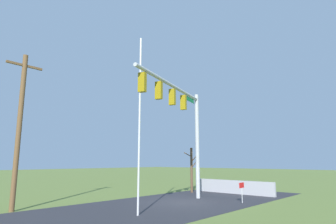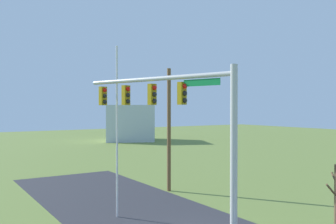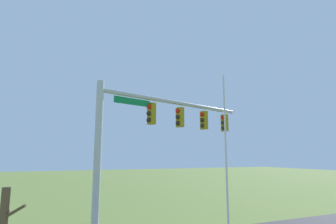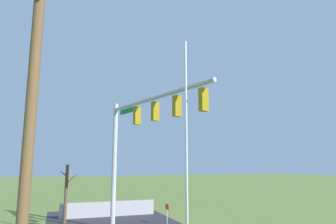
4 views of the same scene
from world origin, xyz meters
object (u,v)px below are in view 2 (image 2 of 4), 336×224
(utility_pole, at_px, (169,127))
(distant_building, at_px, (129,123))
(signal_mast, at_px, (178,115))
(flagpole, at_px, (117,132))

(utility_pole, xyz_separation_m, distant_building, (-36.14, 15.18, -1.27))
(signal_mast, distance_m, distant_building, 48.45)
(utility_pole, height_order, distant_building, utility_pole)
(utility_pole, bearing_deg, flagpole, -56.96)
(utility_pole, bearing_deg, signal_mast, -30.44)
(signal_mast, bearing_deg, distant_building, 155.75)
(signal_mast, height_order, distant_building, signal_mast)
(flagpole, xyz_separation_m, distant_building, (-39.73, 20.70, -1.37))
(flagpole, bearing_deg, signal_mast, 10.71)
(signal_mast, distance_m, utility_pole, 9.32)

